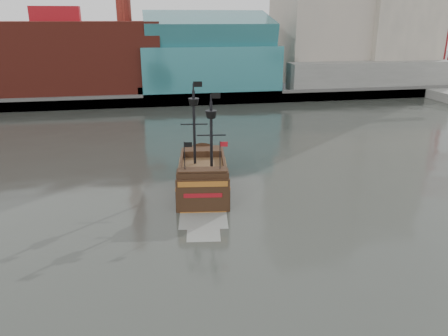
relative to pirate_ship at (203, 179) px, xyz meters
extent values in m
plane|color=#2C2F29|center=(-0.60, -14.50, -1.10)|extent=(400.00, 400.00, 0.00)
cube|color=slate|center=(-0.60, 77.50, -0.10)|extent=(220.00, 60.00, 2.00)
cube|color=#4C4C49|center=(-0.60, 48.00, 0.20)|extent=(220.00, 1.00, 2.60)
cube|color=maroon|center=(-22.60, 57.50, 8.40)|extent=(42.00, 18.00, 15.00)
cube|color=#2E757C|center=(9.40, 55.50, 5.90)|extent=(30.00, 16.00, 10.00)
cube|color=#AEA492|center=(57.40, 61.50, 19.90)|extent=(18.00, 18.00, 38.00)
cube|color=slate|center=(47.40, 51.50, 3.90)|extent=(40.00, 6.00, 6.00)
cube|color=#2E757C|center=(9.40, 55.50, 13.90)|extent=(28.00, 14.94, 8.78)
cube|color=slate|center=(77.40, 67.50, 2.40)|extent=(4.00, 4.00, 3.00)
cube|color=slate|center=(87.40, 77.50, 2.40)|extent=(4.00, 4.00, 3.00)
cube|color=black|center=(0.04, 0.29, -0.48)|extent=(6.89, 13.12, 2.71)
cube|color=#472D1A|center=(0.04, 0.29, 1.04)|extent=(6.20, 11.81, 0.31)
cube|color=black|center=(0.73, 5.25, 1.40)|extent=(4.74, 3.09, 1.04)
cube|color=black|center=(-0.71, -5.09, 1.82)|extent=(5.14, 2.34, 1.88)
cube|color=black|center=(-0.84, -6.04, 0.15)|extent=(5.10, 0.96, 4.17)
cube|color=#9D5A1E|center=(-0.86, -6.18, 1.82)|extent=(4.66, 0.73, 0.52)
cube|color=maroon|center=(-0.86, -6.18, 0.67)|extent=(3.63, 0.58, 0.42)
cylinder|color=black|center=(-0.57, 1.95, 5.26)|extent=(0.33, 0.33, 8.14)
cylinder|color=black|center=(0.71, -1.70, 4.95)|extent=(0.33, 0.33, 7.51)
cone|color=black|center=(-0.57, 1.95, 8.08)|extent=(1.29, 1.29, 0.73)
cone|color=black|center=(0.71, -1.70, 7.45)|extent=(1.29, 1.29, 0.73)
cube|color=black|center=(-0.11, 1.89, 9.96)|extent=(0.93, 0.16, 0.57)
cube|color=black|center=(1.18, -1.77, 9.33)|extent=(0.93, 0.16, 0.57)
cube|color=gray|center=(-1.08, -7.78, -1.10)|extent=(4.91, 4.33, 0.02)
camera|label=1|loc=(-6.05, -43.96, 16.54)|focal=35.00mm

